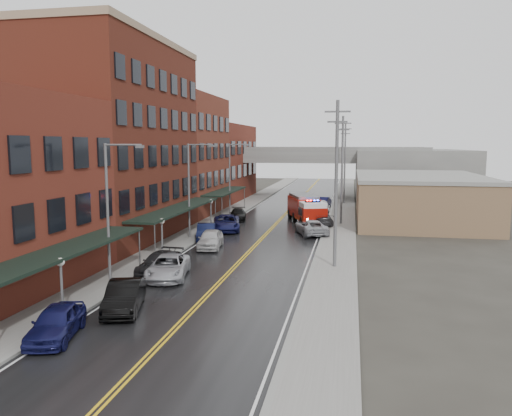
{
  "coord_description": "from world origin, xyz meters",
  "views": [
    {
      "loc": [
        8.29,
        -20.8,
        8.94
      ],
      "look_at": [
        -0.48,
        24.72,
        3.0
      ],
      "focal_mm": 35.0,
      "sensor_mm": 36.0,
      "label": 1
    }
  ],
  "objects": [
    {
      "name": "tan_building",
      "position": [
        16.0,
        40.0,
        2.5
      ],
      "size": [
        14.0,
        22.0,
        5.0
      ],
      "primitive_type": "cube",
      "color": "brown",
      "rests_on": "ground"
    },
    {
      "name": "parked_car_right_1",
      "position": [
        5.0,
        34.2,
        0.76
      ],
      "size": [
        3.35,
        5.58,
        1.52
      ],
      "primitive_type": "imported",
      "rotation": [
        0.0,
        0.0,
        3.39
      ],
      "color": "#29292C",
      "rests_on": "ground"
    },
    {
      "name": "parked_car_left_2",
      "position": [
        -3.7,
        10.2,
        0.75
      ],
      "size": [
        3.51,
        5.78,
        1.5
      ],
      "primitive_type": "imported",
      "rotation": [
        0.0,
        0.0,
        0.2
      ],
      "color": "#A9ABB2",
      "rests_on": "ground"
    },
    {
      "name": "parked_car_right_0",
      "position": [
        4.42,
        28.2,
        0.75
      ],
      "size": [
        4.18,
        5.95,
        1.51
      ],
      "primitive_type": "imported",
      "rotation": [
        0.0,
        0.0,
        3.49
      ],
      "color": "gray",
      "rests_on": "ground"
    },
    {
      "name": "awning_2",
      "position": [
        -7.49,
        40.5,
        2.99
      ],
      "size": [
        2.6,
        13.0,
        3.09
      ],
      "color": "black",
      "rests_on": "ground"
    },
    {
      "name": "curb_right",
      "position": [
        5.65,
        30.0,
        0.07
      ],
      "size": [
        0.3,
        160.0,
        0.15
      ],
      "primitive_type": "cube",
      "color": "gray",
      "rests_on": "ground"
    },
    {
      "name": "globe_lamp_1",
      "position": [
        -6.4,
        16.0,
        2.31
      ],
      "size": [
        0.44,
        0.44,
        3.12
      ],
      "color": "#59595B",
      "rests_on": "ground"
    },
    {
      "name": "parked_car_left_5",
      "position": [
        -5.0,
        23.44,
        0.77
      ],
      "size": [
        2.76,
        4.96,
        1.55
      ],
      "primitive_type": "imported",
      "rotation": [
        0.0,
        0.0,
        0.25
      ],
      "color": "black",
      "rests_on": "ground"
    },
    {
      "name": "utility_pole_2",
      "position": [
        7.2,
        55.0,
        6.31
      ],
      "size": [
        1.8,
        0.24,
        12.0
      ],
      "color": "#59595B",
      "rests_on": "ground"
    },
    {
      "name": "overpass",
      "position": [
        0.0,
        62.0,
        5.99
      ],
      "size": [
        40.0,
        10.0,
        7.5
      ],
      "color": "slate",
      "rests_on": "ground"
    },
    {
      "name": "globe_lamp_2",
      "position": [
        -6.4,
        30.0,
        2.31
      ],
      "size": [
        0.44,
        0.44,
        3.12
      ],
      "color": "#59595B",
      "rests_on": "ground"
    },
    {
      "name": "brick_building_b",
      "position": [
        -13.3,
        23.0,
        9.0
      ],
      "size": [
        9.0,
        20.0,
        18.0
      ],
      "primitive_type": "cube",
      "color": "#4F2114",
      "rests_on": "ground"
    },
    {
      "name": "awning_0",
      "position": [
        -7.49,
        4.0,
        2.99
      ],
      "size": [
        2.6,
        16.0,
        3.09
      ],
      "color": "black",
      "rests_on": "ground"
    },
    {
      "name": "road",
      "position": [
        0.0,
        30.0,
        0.01
      ],
      "size": [
        11.0,
        160.0,
        0.02
      ],
      "primitive_type": "cube",
      "color": "black",
      "rests_on": "ground"
    },
    {
      "name": "parked_car_right_2",
      "position": [
        4.19,
        46.2,
        0.81
      ],
      "size": [
        3.12,
        5.1,
        1.62
      ],
      "primitive_type": "imported",
      "rotation": [
        0.0,
        0.0,
        3.41
      ],
      "color": "silver",
      "rests_on": "ground"
    },
    {
      "name": "street_lamp_2",
      "position": [
        -6.55,
        40.0,
        5.19
      ],
      "size": [
        2.64,
        0.22,
        9.0
      ],
      "color": "#59595B",
      "rests_on": "ground"
    },
    {
      "name": "fire_truck",
      "position": [
        3.23,
        36.0,
        1.67
      ],
      "size": [
        5.42,
        8.85,
        3.08
      ],
      "rotation": [
        0.0,
        0.0,
        0.33
      ],
      "color": "#920F06",
      "rests_on": "ground"
    },
    {
      "name": "utility_pole_0",
      "position": [
        7.2,
        15.0,
        6.31
      ],
      "size": [
        1.8,
        0.24,
        12.0
      ],
      "color": "#59595B",
      "rests_on": "ground"
    },
    {
      "name": "street_lamp_1",
      "position": [
        -6.55,
        24.0,
        5.19
      ],
      "size": [
        2.64,
        0.22,
        9.0
      ],
      "color": "#59595B",
      "rests_on": "ground"
    },
    {
      "name": "utility_pole_1",
      "position": [
        7.2,
        35.0,
        6.31
      ],
      "size": [
        1.8,
        0.24,
        12.0
      ],
      "color": "#59595B",
      "rests_on": "ground"
    },
    {
      "name": "sidewalk_left",
      "position": [
        -7.3,
        30.0,
        0.07
      ],
      "size": [
        3.0,
        160.0,
        0.15
      ],
      "primitive_type": "cube",
      "color": "slate",
      "rests_on": "ground"
    },
    {
      "name": "right_far_block",
      "position": [
        18.0,
        70.0,
        4.0
      ],
      "size": [
        18.0,
        30.0,
        8.0
      ],
      "primitive_type": "cube",
      "color": "slate",
      "rests_on": "ground"
    },
    {
      "name": "parked_car_left_1",
      "position": [
        -3.6,
        3.4,
        0.8
      ],
      "size": [
        2.98,
        5.16,
        1.61
      ],
      "primitive_type": "imported",
      "rotation": [
        0.0,
        0.0,
        0.28
      ],
      "color": "black",
      "rests_on": "ground"
    },
    {
      "name": "ground",
      "position": [
        0.0,
        0.0,
        0.0
      ],
      "size": [
        220.0,
        220.0,
        0.0
      ],
      "primitive_type": "plane",
      "color": "#2D2B26",
      "rests_on": "ground"
    },
    {
      "name": "sidewalk_right",
      "position": [
        7.3,
        30.0,
        0.07
      ],
      "size": [
        3.0,
        160.0,
        0.15
      ],
      "primitive_type": "cube",
      "color": "slate",
      "rests_on": "ground"
    },
    {
      "name": "parked_car_right_3",
      "position": [
        4.44,
        51.61,
        0.69
      ],
      "size": [
        1.98,
        4.36,
        1.39
      ],
      "primitive_type": "imported",
      "rotation": [
        0.0,
        0.0,
        3.02
      ],
      "color": "black",
      "rests_on": "ground"
    },
    {
      "name": "globe_lamp_0",
      "position": [
        -6.4,
        2.0,
        2.31
      ],
      "size": [
        0.44,
        0.44,
        3.12
      ],
      "color": "#59595B",
      "rests_on": "ground"
    },
    {
      "name": "awning_1",
      "position": [
        -7.49,
        23.0,
        2.99
      ],
      "size": [
        2.6,
        18.0,
        3.09
      ],
      "color": "black",
      "rests_on": "ground"
    },
    {
      "name": "parked_car_left_0",
      "position": [
        -4.96,
        -0.8,
        0.77
      ],
      "size": [
        2.82,
        4.8,
        1.53
      ],
      "primitive_type": "imported",
      "rotation": [
        0.0,
        0.0,
        0.24
      ],
      "color": "#121446",
      "rests_on": "ground"
    },
    {
      "name": "parked_car_left_7",
      "position": [
        -4.9,
        36.21,
        0.67
      ],
      "size": [
        2.68,
        4.9,
        1.35
      ],
      "primitive_type": "imported",
      "rotation": [
        0.0,
        0.0,
        0.18
      ],
      "color": "black",
      "rests_on": "ground"
    },
    {
      "name": "parked_car_left_6",
      "position": [
        -4.41,
        28.8,
        0.82
      ],
      "size": [
        4.03,
        6.37,
        1.64
      ],
      "primitive_type": "imported",
      "rotation": [
        0.0,
        0.0,
        0.24
      ],
      "color": "#111342",
      "rests_on": "ground"
    },
    {
      "name": "parked_car_left_4",
      "position": [
        -3.6,
        20.05,
        0.81
      ],
      "size": [
        2.49,
        4.96,
        1.62
      ],
      "primitive_type": "imported",
      "rotation": [
        0.0,
        0.0,
        0.13
      ],
      "color": "#BABABA",
      "rests_on": "ground"
    },
    {
      "name": "curb_left",
      "position": [
        -5.65,
        30.0,
        0.07
      ],
      "size": [
        0.3,
        160.0,
        0.15
      ],
      "primitive_type": "cube",
      "color": "gray",
      "rests_on": "ground"
    },
    {
      "name": "brick_building_far",
      "position": [
        -13.3,
        58.0,
        6.0
      ],
      "size": [
        9.0,
        20.0,
        12.0
      ],
      "primitive_type": "cube",
      "color": "maroon",
      "rests_on": "ground"
    },
    {
      "name": "street_lamp_0",
      "position": [
        -6.55,
        8.0,
        5.19
      ],
      "size": [
        2.64,
        0.22,
        9.0
      ],
      "color": "#59595B",
      "rests_on": "ground"
    },
    {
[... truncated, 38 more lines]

